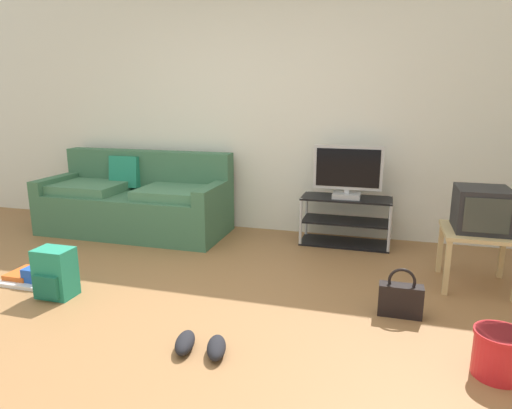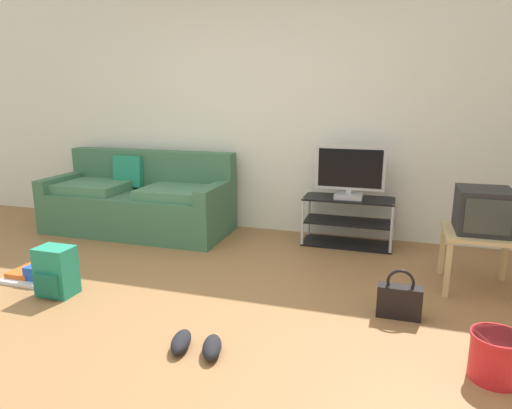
# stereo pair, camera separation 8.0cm
# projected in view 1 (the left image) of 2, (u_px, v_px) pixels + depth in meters

# --- Properties ---
(ground_plane) EXTENTS (9.00, 9.80, 0.02)m
(ground_plane) POSITION_uv_depth(u_px,v_px,m) (160.00, 327.00, 3.03)
(ground_plane) COLOR olive
(wall_back) EXTENTS (9.00, 0.10, 2.70)m
(wall_back) POSITION_uv_depth(u_px,v_px,m) (259.00, 111.00, 5.00)
(wall_back) COLOR silver
(wall_back) RESTS_ON ground_plane
(couch) EXTENTS (2.06, 0.88, 0.89)m
(couch) POSITION_uv_depth(u_px,v_px,m) (137.00, 202.00, 5.09)
(couch) COLOR #3D6B4C
(couch) RESTS_ON ground_plane
(tv_stand) EXTENTS (0.91, 0.39, 0.50)m
(tv_stand) POSITION_uv_depth(u_px,v_px,m) (345.00, 221.00, 4.65)
(tv_stand) COLOR black
(tv_stand) RESTS_ON ground_plane
(flat_tv) EXTENTS (0.69, 0.22, 0.53)m
(flat_tv) POSITION_uv_depth(u_px,v_px,m) (348.00, 172.00, 4.51)
(flat_tv) COLOR #B2B2B7
(flat_tv) RESTS_ON tv_stand
(side_table) EXTENTS (0.55, 0.55, 0.47)m
(side_table) POSITION_uv_depth(u_px,v_px,m) (478.00, 239.00, 3.58)
(side_table) COLOR tan
(side_table) RESTS_ON ground_plane
(crt_tv) EXTENTS (0.39, 0.43, 0.34)m
(crt_tv) POSITION_uv_depth(u_px,v_px,m) (482.00, 209.00, 3.54)
(crt_tv) COLOR #232326
(crt_tv) RESTS_ON side_table
(backpack) EXTENTS (0.28, 0.27, 0.38)m
(backpack) POSITION_uv_depth(u_px,v_px,m) (55.00, 273.00, 3.43)
(backpack) COLOR #238466
(backpack) RESTS_ON ground_plane
(handbag) EXTENTS (0.30, 0.11, 0.35)m
(handbag) POSITION_uv_depth(u_px,v_px,m) (400.00, 299.00, 3.14)
(handbag) COLOR black
(handbag) RESTS_ON ground_plane
(cleaning_bucket) EXTENTS (0.28, 0.28, 0.26)m
(cleaning_bucket) POSITION_uv_depth(u_px,v_px,m) (499.00, 352.00, 2.46)
(cleaning_bucket) COLOR red
(cleaning_bucket) RESTS_ON ground_plane
(sneakers_pair) EXTENTS (0.38, 0.28, 0.09)m
(sneakers_pair) POSITION_uv_depth(u_px,v_px,m) (201.00, 345.00, 2.71)
(sneakers_pair) COLOR black
(sneakers_pair) RESTS_ON ground_plane
(floor_tray) EXTENTS (0.42, 0.34, 0.14)m
(floor_tray) POSITION_uv_depth(u_px,v_px,m) (30.00, 277.00, 3.74)
(floor_tray) COLOR silver
(floor_tray) RESTS_ON ground_plane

